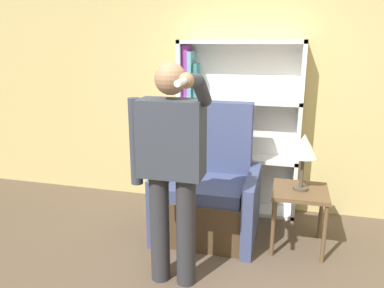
# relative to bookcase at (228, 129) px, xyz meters

# --- Properties ---
(wall_back) EXTENTS (8.00, 0.06, 2.80)m
(wall_back) POSITION_rel_bookcase_xyz_m (0.31, 0.16, 0.48)
(wall_back) COLOR tan
(wall_back) RESTS_ON ground_plane
(bookcase) EXTENTS (1.30, 0.28, 1.86)m
(bookcase) POSITION_rel_bookcase_xyz_m (0.00, 0.00, 0.00)
(bookcase) COLOR white
(bookcase) RESTS_ON ground_plane
(armchair) EXTENTS (0.95, 0.81, 1.27)m
(armchair) POSITION_rel_bookcase_xyz_m (-0.07, -0.60, -0.52)
(armchair) COLOR #4C3823
(armchair) RESTS_ON ground_plane
(person_standing) EXTENTS (0.62, 0.78, 1.71)m
(person_standing) POSITION_rel_bookcase_xyz_m (-0.18, -1.47, 0.07)
(person_standing) COLOR #2D2D33
(person_standing) RESTS_ON ground_plane
(side_table) EXTENTS (0.48, 0.48, 0.57)m
(side_table) POSITION_rel_bookcase_xyz_m (0.78, -0.68, -0.44)
(side_table) COLOR brown
(side_table) RESTS_ON ground_plane
(table_lamp) EXTENTS (0.25, 0.25, 0.51)m
(table_lamp) POSITION_rel_bookcase_xyz_m (0.78, -0.68, 0.04)
(table_lamp) COLOR #4C4233
(table_lamp) RESTS_ON side_table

